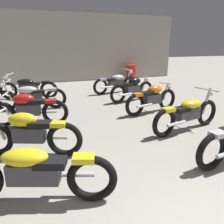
% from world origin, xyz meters
% --- Properties ---
extents(back_wall, '(13.46, 0.24, 3.60)m').
position_xyz_m(back_wall, '(0.00, 12.21, 1.80)').
color(back_wall, '#9E998E').
rests_on(back_wall, ground).
extents(motorcycle_left_row_1, '(2.08, 0.96, 0.97)m').
position_xyz_m(motorcycle_left_row_1, '(-1.75, 2.40, 0.45)').
color(motorcycle_left_row_1, black).
rests_on(motorcycle_left_row_1, ground).
extents(motorcycle_left_row_2, '(1.87, 0.84, 0.88)m').
position_xyz_m(motorcycle_left_row_2, '(-1.79, 3.78, 0.46)').
color(motorcycle_left_row_2, black).
rests_on(motorcycle_left_row_2, ground).
extents(motorcycle_left_row_3, '(1.95, 0.59, 0.88)m').
position_xyz_m(motorcycle_left_row_3, '(-1.79, 5.47, 0.46)').
color(motorcycle_left_row_3, black).
rests_on(motorcycle_left_row_3, ground).
extents(motorcycle_left_row_4, '(2.17, 0.68, 0.97)m').
position_xyz_m(motorcycle_left_row_4, '(-1.71, 6.99, 0.45)').
color(motorcycle_left_row_4, black).
rests_on(motorcycle_left_row_4, ground).
extents(motorcycle_left_row_5, '(2.12, 0.84, 0.97)m').
position_xyz_m(motorcycle_left_row_5, '(-1.78, 8.59, 0.45)').
color(motorcycle_left_row_5, black).
rests_on(motorcycle_left_row_5, ground).
extents(motorcycle_right_row_2, '(2.15, 0.78, 0.97)m').
position_xyz_m(motorcycle_right_row_2, '(1.79, 3.81, 0.45)').
color(motorcycle_right_row_2, black).
rests_on(motorcycle_right_row_2, ground).
extents(motorcycle_right_row_3, '(1.95, 0.66, 0.88)m').
position_xyz_m(motorcycle_right_row_3, '(1.74, 5.40, 0.46)').
color(motorcycle_right_row_3, black).
rests_on(motorcycle_right_row_3, ground).
extents(motorcycle_right_row_4, '(1.93, 0.69, 0.88)m').
position_xyz_m(motorcycle_right_row_4, '(1.82, 6.96, 0.46)').
color(motorcycle_right_row_4, black).
rests_on(motorcycle_right_row_4, ground).
extents(motorcycle_right_row_5, '(2.14, 0.80, 0.97)m').
position_xyz_m(motorcycle_right_row_5, '(1.75, 8.49, 0.45)').
color(motorcycle_right_row_5, black).
rests_on(motorcycle_right_row_5, ground).
extents(oil_drum, '(0.59, 0.59, 0.85)m').
position_xyz_m(oil_drum, '(3.91, 11.58, 0.43)').
color(oil_drum, red).
rests_on(oil_drum, ground).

